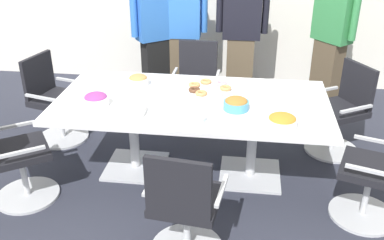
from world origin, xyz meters
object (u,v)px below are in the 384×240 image
Objects in this scene: office_chair_1 at (185,210)px; napkin_pile at (136,110)px; snack_bowl_cookies at (138,80)px; snack_bowl_candy_mix at (96,99)px; donut_platter at (209,88)px; office_chair_5 at (54,103)px; office_chair_0 at (13,158)px; person_standing_3 at (332,33)px; snack_bowl_chips_orange at (282,121)px; conference_table at (192,113)px; office_chair_2 at (378,176)px; person_standing_0 at (155,33)px; plate_stack at (193,118)px; person_standing_2 at (242,31)px; person_standing_1 at (182,30)px; office_chair_4 at (196,88)px; snack_bowl_pretzels at (236,104)px; office_chair_3 at (341,114)px.

napkin_pile is at bearing 130.71° from office_chair_1.
snack_bowl_cookies is 0.55m from snack_bowl_candy_mix.
donut_platter is at bearing 95.43° from office_chair_1.
office_chair_5 is 5.98× the size of napkin_pile.
person_standing_3 reaches higher than office_chair_0.
snack_bowl_chips_orange is 1.10× the size of snack_bowl_candy_mix.
conference_table is 2.64× the size of office_chair_2.
person_standing_0 is 0.93× the size of person_standing_3.
person_standing_0 reaches higher than office_chair_0.
snack_bowl_chips_orange is 0.91m from donut_platter.
office_chair_1 is at bearing -64.90° from snack_bowl_cookies.
donut_platter is at bearing -3.12° from snack_bowl_cookies.
napkin_pile is at bearing 172.39° from plate_stack.
person_standing_0 is at bearing 125.79° from office_chair_0.
person_standing_2 is 2.13m from napkin_pile.
office_chair_5 is at bearing 150.96° from plate_stack.
napkin_pile is at bearing 68.25° from office_chair_5.
person_standing_1 is at bearing 119.91° from office_chair_0.
office_chair_2 is 0.87m from snack_bowl_chips_orange.
snack_bowl_candy_mix is (-0.70, -1.32, 0.40)m from office_chair_4.
person_standing_2 is (0.72, -0.06, 0.03)m from person_standing_1.
snack_bowl_pretzels is at bearing 107.88° from person_standing_3.
office_chair_1 is 2.83m from person_standing_0.
snack_bowl_candy_mix is (-2.22, -0.83, 0.40)m from office_chair_3.
office_chair_0 is 0.84m from snack_bowl_candy_mix.
snack_bowl_chips_orange is at bearing 103.05° from office_chair_2.
person_standing_1 reaches higher than conference_table.
person_standing_1 is 7.23× the size of snack_bowl_chips_orange.
office_chair_2 is at bearing -16.76° from snack_bowl_pretzels.
office_chair_3 is 0.53× the size of person_standing_0.
person_standing_0 is at bearing 120.01° from donut_platter.
office_chair_1 reaches higher than donut_platter.
person_standing_1 reaches higher than office_chair_3.
office_chair_4 reaches higher than conference_table.
office_chair_4 reaches higher than donut_platter.
snack_bowl_pretzels reaches higher than snack_bowl_chips_orange.
office_chair_1 reaches higher than plate_stack.
snack_bowl_chips_orange is 1.18m from napkin_pile.
office_chair_1 is 2.27m from office_chair_5.
donut_platter is (0.78, -1.35, -0.12)m from person_standing_0.
person_standing_3 is at bearing -29.50° from office_chair_3.
plate_stack is at bearing 97.63° from office_chair_4.
snack_bowl_cookies is (-1.97, -0.34, 0.40)m from office_chair_3.
person_standing_0 is 0.99× the size of person_standing_1.
snack_bowl_chips_orange is at bearing 83.23° from office_chair_5.
person_standing_0 reaches higher than office_chair_2.
person_standing_0 is (-0.56, 0.48, 0.49)m from office_chair_4.
snack_bowl_candy_mix is (0.62, 0.39, 0.40)m from office_chair_0.
office_chair_5 is at bearing 136.05° from snack_bowl_candy_mix.
person_standing_0 is at bearing 94.56° from snack_bowl_cookies.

